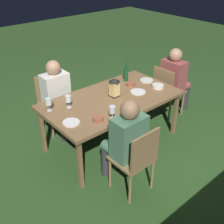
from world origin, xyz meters
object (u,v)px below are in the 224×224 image
lantern_centerpiece (114,86)px  plate_c (146,80)px  plate_a (71,122)px  chair_side_right_b (137,158)px  wine_glass_b (68,99)px  dining_table (112,101)px  bowl_olives (130,84)px  wine_glass_a (112,110)px  bowl_bread (158,86)px  chair_head_near (167,90)px  green_bottle_on_table (126,74)px  wine_glass_c (49,102)px  person_in_rust (175,78)px  bowl_salad (98,118)px  person_in_green (125,139)px  person_in_cream (58,95)px  chair_side_left_b (53,100)px  plate_b (138,92)px

lantern_centerpiece → plate_c: bearing=-174.5°
plate_a → plate_c: (-1.55, -0.26, 0.00)m
chair_side_right_b → wine_glass_b: size_ratio=5.15×
dining_table → bowl_olives: size_ratio=14.56×
wine_glass_a → bowl_bread: wine_glass_a is taller
chair_head_near → plate_a: bearing=4.9°
green_bottle_on_table → plate_c: size_ratio=1.43×
dining_table → chair_head_near: (-1.18, 0.00, -0.19)m
green_bottle_on_table → wine_glass_b: (1.12, 0.14, 0.01)m
wine_glass_a → wine_glass_c: 0.81m
green_bottle_on_table → plate_c: 0.33m
plate_a → wine_glass_c: bearing=-83.8°
chair_side_right_b → wine_glass_b: (0.16, -1.07, 0.36)m
person_in_rust → plate_a: (2.15, 0.17, 0.10)m
plate_c → bowl_bread: bowl_bread is taller
bowl_olives → bowl_bread: size_ratio=0.77×
dining_table → bowl_olives: (-0.47, -0.13, 0.08)m
chair_side_right_b → wine_glass_a: (-0.08, -0.50, 0.36)m
dining_table → bowl_bread: 0.75m
wine_glass_c → bowl_olives: 1.29m
green_bottle_on_table → wine_glass_a: green_bottle_on_table is taller
plate_a → bowl_salad: bowl_salad is taller
person_in_green → wine_glass_a: bearing=-104.6°
chair_head_near → person_in_green: (1.60, 0.71, 0.15)m
person_in_rust → green_bottle_on_table: bearing=-19.9°
person_in_rust → person_in_cream: size_ratio=1.00×
person_in_cream → person_in_green: bearing=90.0°
person_in_rust → person_in_green: same height
wine_glass_a → chair_side_left_b: bearing=-86.5°
plate_b → bowl_bread: size_ratio=1.26×
wine_glass_c → chair_side_right_b: bearing=108.6°
green_bottle_on_table → wine_glass_a: bearing=38.8°
lantern_centerpiece → bowl_salad: 0.66m
person_in_rust → person_in_green: size_ratio=1.00×
chair_side_right_b → chair_side_left_b: bearing=-90.0°
plate_b → bowl_salad: 0.91m
wine_glass_b → bowl_olives: 1.06m
chair_side_left_b → person_in_cream: size_ratio=0.76×
chair_head_near → plate_a: size_ratio=4.33×
chair_side_right_b → bowl_olives: chair_side_right_b is taller
person_in_cream → plate_b: bearing=135.0°
dining_table → chair_head_near: chair_head_near is taller
chair_side_left_b → plate_a: bearing=72.1°
person_in_green → lantern_centerpiece: person_in_green is taller
dining_table → chair_side_right_b: 1.02m
person_in_rust → person_in_cream: same height
person_in_green → plate_b: 1.02m
bowl_olives → person_in_green: bearing=43.3°
plate_a → green_bottle_on_table: bearing=-160.2°
chair_side_left_b → bowl_salad: chair_side_left_b is taller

